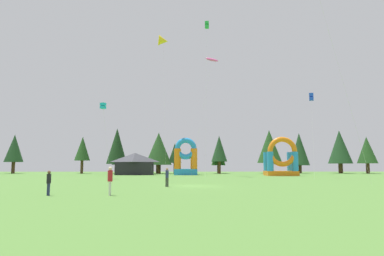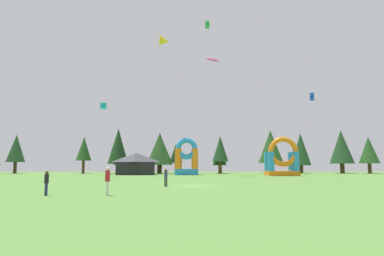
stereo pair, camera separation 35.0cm
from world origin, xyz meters
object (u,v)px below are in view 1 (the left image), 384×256
at_px(kite_yellow_delta, 163,41).
at_px(kite_pink_parafoil, 212,60).
at_px(person_midfield, 110,178).
at_px(kite_cyan_box, 103,106).
at_px(kite_blue_box, 311,97).
at_px(festival_tent, 135,164).
at_px(person_left_edge, 167,175).
at_px(inflatable_blue_arch, 281,161).
at_px(kite_green_box, 207,25).
at_px(person_near_camera, 49,181).
at_px(inflatable_red_slide, 186,161).

height_order(kite_yellow_delta, kite_pink_parafoil, kite_yellow_delta).
bearing_deg(person_midfield, kite_cyan_box, -165.39).
xyz_separation_m(kite_blue_box, festival_tent, (-28.75, 14.17, -10.08)).
bearing_deg(person_left_edge, kite_pink_parafoil, 51.10).
xyz_separation_m(kite_pink_parafoil, person_left_edge, (-6.16, -27.48, -19.39)).
bearing_deg(kite_cyan_box, festival_tent, 82.98).
relative_size(person_left_edge, inflatable_blue_arch, 0.25).
bearing_deg(person_midfield, kite_pink_parafoil, 164.62).
height_order(kite_pink_parafoil, person_left_edge, kite_pink_parafoil).
height_order(kite_green_box, person_near_camera, kite_green_box).
relative_size(kite_green_box, kite_yellow_delta, 0.94).
bearing_deg(person_left_edge, person_midfield, -137.09).
bearing_deg(inflatable_blue_arch, person_midfield, -120.21).
xyz_separation_m(person_left_edge, inflatable_blue_arch, (18.30, 28.53, 1.55)).
distance_m(kite_blue_box, kite_yellow_delta, 32.40).
relative_size(kite_cyan_box, person_left_edge, 6.39).
relative_size(kite_blue_box, person_midfield, 6.94).
xyz_separation_m(kite_blue_box, person_left_edge, (-20.67, -19.68, -11.16)).
bearing_deg(inflatable_red_slide, person_left_edge, -92.63).
xyz_separation_m(kite_green_box, kite_pink_parafoil, (1.00, 2.54, -5.24)).
relative_size(kite_blue_box, kite_pink_parafoil, 0.61).
bearing_deg(kite_cyan_box, inflatable_blue_arch, 22.08).
bearing_deg(person_near_camera, kite_green_box, -71.39).
xyz_separation_m(kite_pink_parafoil, festival_tent, (-14.24, 6.36, -18.31)).
bearing_deg(kite_cyan_box, inflatable_red_slide, 54.92).
distance_m(kite_cyan_box, kite_yellow_delta, 26.26).
xyz_separation_m(inflatable_red_slide, inflatable_blue_arch, (16.75, -5.12, -0.02)).
height_order(kite_blue_box, person_midfield, kite_blue_box).
xyz_separation_m(kite_green_box, inflatable_red_slide, (-3.61, 8.71, -23.06)).
xyz_separation_m(kite_yellow_delta, person_near_camera, (-3.96, -44.36, -26.04)).
height_order(kite_blue_box, kite_yellow_delta, kite_yellow_delta).
bearing_deg(person_midfield, person_left_edge, 158.39).
height_order(person_near_camera, person_midfield, person_midfield).
distance_m(kite_yellow_delta, inflatable_red_slide, 24.96).
distance_m(person_near_camera, person_left_edge, 11.00).
bearing_deg(kite_pink_parafoil, kite_green_box, -111.50).
xyz_separation_m(person_midfield, person_left_edge, (3.18, 8.36, -0.10)).
relative_size(person_near_camera, inflatable_red_slide, 0.23).
distance_m(kite_blue_box, inflatable_blue_arch, 13.27).
bearing_deg(person_near_camera, kite_yellow_delta, -56.37).
bearing_deg(kite_yellow_delta, kite_pink_parafoil, -42.35).
bearing_deg(inflatable_blue_arch, person_near_camera, -124.47).
distance_m(kite_green_box, inflatable_red_slide, 24.91).
bearing_deg(inflatable_blue_arch, kite_green_box, -164.71).
height_order(person_left_edge, inflatable_red_slide, inflatable_red_slide).
distance_m(kite_cyan_box, person_near_camera, 27.23).
bearing_deg(kite_yellow_delta, person_midfield, -90.09).
distance_m(person_near_camera, inflatable_red_slide, 42.99).
bearing_deg(person_left_edge, kite_blue_box, 17.32).
height_order(person_midfield, festival_tent, festival_tent).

